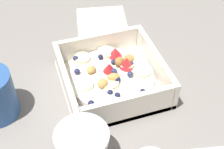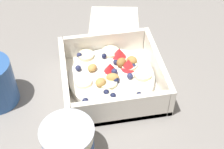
% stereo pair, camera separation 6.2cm
% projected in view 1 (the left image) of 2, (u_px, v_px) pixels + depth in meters
% --- Properties ---
extents(ground_plane, '(2.40, 2.40, 0.00)m').
position_uv_depth(ground_plane, '(109.00, 80.00, 0.65)').
color(ground_plane, gray).
extents(fruit_bowl, '(0.19, 0.19, 0.06)m').
position_uv_depth(fruit_bowl, '(112.00, 77.00, 0.63)').
color(fruit_bowl, white).
rests_on(fruit_bowl, ground).
extents(yogurt_cup, '(0.08, 0.08, 0.07)m').
position_uv_depth(yogurt_cup, '(83.00, 147.00, 0.50)').
color(yogurt_cup, beige).
rests_on(yogurt_cup, ground).
extents(folded_napkin, '(0.14, 0.14, 0.01)m').
position_uv_depth(folded_napkin, '(102.00, 20.00, 0.80)').
color(folded_napkin, silver).
rests_on(folded_napkin, ground).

